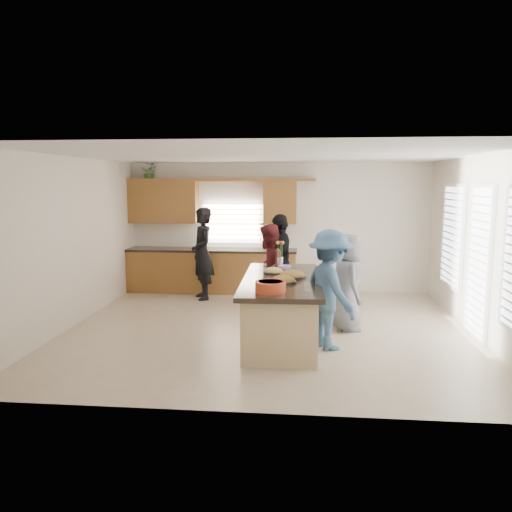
# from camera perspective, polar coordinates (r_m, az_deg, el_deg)

# --- Properties ---
(floor) EXTENTS (6.50, 6.50, 0.00)m
(floor) POSITION_cam_1_polar(r_m,az_deg,el_deg) (8.25, 1.38, -8.35)
(floor) COLOR beige
(floor) RESTS_ON ground
(room_shell) EXTENTS (6.52, 6.02, 2.81)m
(room_shell) POSITION_cam_1_polar(r_m,az_deg,el_deg) (7.91, 1.43, 4.95)
(room_shell) COLOR silver
(room_shell) RESTS_ON ground
(back_cabinetry) EXTENTS (4.08, 0.66, 2.46)m
(back_cabinetry) POSITION_cam_1_polar(r_m,az_deg,el_deg) (10.90, -5.29, 0.66)
(back_cabinetry) COLOR #93582A
(back_cabinetry) RESTS_ON ground
(right_wall_glazing) EXTENTS (0.06, 4.00, 2.25)m
(right_wall_glazing) POSITION_cam_1_polar(r_m,az_deg,el_deg) (8.26, 24.23, 0.45)
(right_wall_glazing) COLOR white
(right_wall_glazing) RESTS_ON ground
(island) EXTENTS (1.21, 2.72, 0.95)m
(island) POSITION_cam_1_polar(r_m,az_deg,el_deg) (7.64, 2.91, -6.20)
(island) COLOR tan
(island) RESTS_ON ground
(platter_front) EXTENTS (0.38, 0.38, 0.16)m
(platter_front) POSITION_cam_1_polar(r_m,az_deg,el_deg) (7.19, 3.14, -2.85)
(platter_front) COLOR black
(platter_front) RESTS_ON island
(platter_mid) EXTENTS (0.43, 0.43, 0.17)m
(platter_mid) POSITION_cam_1_polar(r_m,az_deg,el_deg) (7.60, 4.14, -2.24)
(platter_mid) COLOR black
(platter_mid) RESTS_ON island
(platter_back) EXTENTS (0.33, 0.33, 0.13)m
(platter_back) POSITION_cam_1_polar(r_m,az_deg,el_deg) (7.93, 2.00, -1.78)
(platter_back) COLOR black
(platter_back) RESTS_ON island
(salad_bowl) EXTENTS (0.41, 0.41, 0.14)m
(salad_bowl) POSITION_cam_1_polar(r_m,az_deg,el_deg) (6.57, 1.67, -3.45)
(salad_bowl) COLOR #D54926
(salad_bowl) RESTS_ON island
(clear_cup) EXTENTS (0.09, 0.09, 0.11)m
(clear_cup) POSITION_cam_1_polar(r_m,az_deg,el_deg) (6.65, 5.82, -3.55)
(clear_cup) COLOR white
(clear_cup) RESTS_ON island
(plate_stack) EXTENTS (0.21, 0.21, 0.05)m
(plate_stack) POSITION_cam_1_polar(r_m,az_deg,el_deg) (8.39, 3.31, -1.25)
(plate_stack) COLOR #A888C6
(plate_stack) RESTS_ON island
(flower_vase) EXTENTS (0.14, 0.14, 0.44)m
(flower_vase) POSITION_cam_1_polar(r_m,az_deg,el_deg) (8.51, 2.77, 0.41)
(flower_vase) COLOR silver
(flower_vase) RESTS_ON island
(potted_plant) EXTENTS (0.38, 0.33, 0.39)m
(potted_plant) POSITION_cam_1_polar(r_m,az_deg,el_deg) (11.21, -12.05, 9.35)
(potted_plant) COLOR #3E752F
(potted_plant) RESTS_ON back_cabinetry
(woman_left_back) EXTENTS (0.70, 0.81, 1.88)m
(woman_left_back) POSITION_cam_1_polar(r_m,az_deg,el_deg) (10.21, -6.14, 0.27)
(woman_left_back) COLOR black
(woman_left_back) RESTS_ON ground
(woman_left_mid) EXTENTS (0.77, 0.91, 1.65)m
(woman_left_mid) POSITION_cam_1_polar(r_m,az_deg,el_deg) (8.93, 1.42, -1.60)
(woman_left_mid) COLOR maroon
(woman_left_mid) RESTS_ON ground
(woman_left_front) EXTENTS (0.60, 1.12, 1.81)m
(woman_left_front) POSITION_cam_1_polar(r_m,az_deg,el_deg) (9.14, 2.75, -0.86)
(woman_left_front) COLOR black
(woman_left_front) RESTS_ON ground
(woman_right_back) EXTENTS (1.08, 1.28, 1.72)m
(woman_right_back) POSITION_cam_1_polar(r_m,az_deg,el_deg) (7.22, 8.46, -3.83)
(woman_right_back) COLOR #3F668A
(woman_right_back) RESTS_ON ground
(woman_right_front) EXTENTS (0.65, 0.85, 1.57)m
(woman_right_front) POSITION_cam_1_polar(r_m,az_deg,el_deg) (8.18, 10.36, -2.98)
(woman_right_front) COLOR slate
(woman_right_front) RESTS_ON ground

